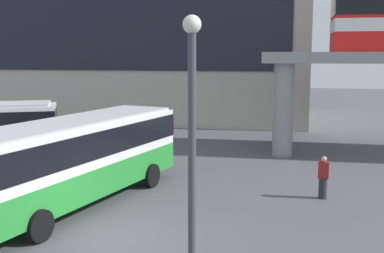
# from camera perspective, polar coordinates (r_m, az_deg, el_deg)

# --- Properties ---
(ground_plane) EXTENTS (120.00, 120.00, 0.00)m
(ground_plane) POSITION_cam_1_polar(r_m,az_deg,el_deg) (24.10, -1.11, -4.70)
(ground_plane) COLOR #515156
(station_building) EXTENTS (26.55, 14.39, 16.22)m
(station_building) POSITION_cam_1_polar(r_m,az_deg,el_deg) (43.57, -4.34, 11.95)
(station_building) COLOR #B2A899
(station_building) RESTS_ON ground_plane
(bus_main) EXTENTS (5.25, 11.32, 3.22)m
(bus_main) POSITION_cam_1_polar(r_m,az_deg,el_deg) (17.74, -14.25, -3.22)
(bus_main) COLOR #268C33
(bus_main) RESTS_ON ground_plane
(pedestrian_near_building) EXTENTS (0.43, 0.32, 1.68)m
(pedestrian_near_building) POSITION_cam_1_polar(r_m,az_deg,el_deg) (19.16, 15.52, -6.08)
(pedestrian_near_building) COLOR #26262D
(pedestrian_near_building) RESTS_ON ground_plane
(lamp_post) EXTENTS (0.36, 0.36, 6.29)m
(lamp_post) POSITION_cam_1_polar(r_m,az_deg,el_deg) (9.29, -0.00, -2.72)
(lamp_post) COLOR #3F3F44
(lamp_post) RESTS_ON ground_plane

